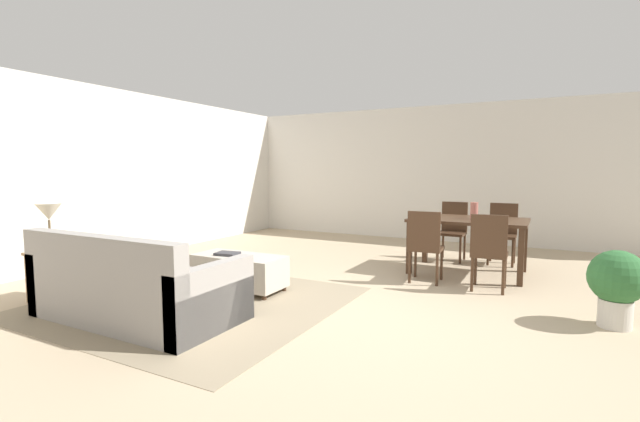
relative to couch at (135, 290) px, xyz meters
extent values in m
plane|color=tan|center=(1.85, 1.09, -0.28)|extent=(10.80, 10.80, 0.00)
cube|color=silver|center=(1.85, 6.09, 1.07)|extent=(9.00, 0.12, 2.70)
cube|color=silver|center=(-2.65, 1.59, 1.07)|extent=(0.12, 11.00, 2.70)
cube|color=gray|center=(0.12, 0.66, -0.28)|extent=(3.00, 2.80, 0.01)
cube|color=gray|center=(0.00, 0.05, -0.07)|extent=(2.00, 1.00, 0.42)
cube|color=gray|center=(0.00, -0.37, 0.36)|extent=(2.00, 0.16, 0.44)
cube|color=gray|center=(-0.93, 0.05, 0.03)|extent=(0.14, 1.00, 0.62)
cube|color=gray|center=(0.93, 0.05, 0.03)|extent=(0.14, 1.00, 0.62)
cube|color=beige|center=(-0.39, -0.11, 0.31)|extent=(0.36, 0.13, 0.36)
cube|color=slate|center=(0.39, -0.10, 0.32)|extent=(0.38, 0.13, 0.38)
cube|color=#B7AD9E|center=(0.25, 1.27, -0.04)|extent=(1.11, 0.51, 0.36)
cylinder|color=#422B1C|center=(-0.26, 1.48, -0.25)|extent=(0.05, 0.05, 0.06)
cylinder|color=#422B1C|center=(0.75, 1.48, -0.25)|extent=(0.05, 0.05, 0.06)
cylinder|color=#422B1C|center=(-0.26, 1.07, -0.25)|extent=(0.05, 0.05, 0.06)
cylinder|color=#422B1C|center=(0.75, 1.07, -0.25)|extent=(0.05, 0.05, 0.06)
cube|color=olive|center=(-1.30, -0.02, 0.25)|extent=(0.40, 0.40, 0.03)
cylinder|color=olive|center=(-1.47, 0.15, -0.03)|extent=(0.04, 0.04, 0.52)
cylinder|color=olive|center=(-1.13, 0.15, -0.03)|extent=(0.04, 0.04, 0.52)
cylinder|color=olive|center=(-1.47, -0.19, -0.03)|extent=(0.04, 0.04, 0.52)
cylinder|color=olive|center=(-1.13, -0.19, -0.03)|extent=(0.04, 0.04, 0.52)
cylinder|color=brown|center=(-1.30, -0.02, 0.28)|extent=(0.16, 0.16, 0.02)
cylinder|color=brown|center=(-1.30, -0.02, 0.45)|extent=(0.02, 0.02, 0.32)
cone|color=beige|center=(-1.30, -0.02, 0.70)|extent=(0.26, 0.26, 0.18)
cube|color=#422B1C|center=(2.51, 3.45, 0.46)|extent=(1.52, 0.98, 0.04)
cube|color=#422B1C|center=(1.81, 3.88, 0.08)|extent=(0.07, 0.07, 0.72)
cube|color=#422B1C|center=(3.21, 3.88, 0.08)|extent=(0.07, 0.07, 0.72)
cube|color=#422B1C|center=(1.81, 3.02, 0.08)|extent=(0.07, 0.07, 0.72)
cube|color=#422B1C|center=(3.21, 3.02, 0.08)|extent=(0.07, 0.07, 0.72)
cube|color=#422B1C|center=(2.12, 2.71, 0.15)|extent=(0.42, 0.42, 0.04)
cube|color=#422B1C|center=(2.13, 2.53, 0.40)|extent=(0.40, 0.06, 0.47)
cylinder|color=#422B1C|center=(1.94, 2.87, -0.08)|extent=(0.04, 0.04, 0.41)
cylinder|color=#422B1C|center=(2.28, 2.89, -0.08)|extent=(0.04, 0.04, 0.41)
cylinder|color=#422B1C|center=(1.96, 2.53, -0.08)|extent=(0.04, 0.04, 0.41)
cylinder|color=#422B1C|center=(2.30, 2.55, -0.08)|extent=(0.04, 0.04, 0.41)
cube|color=#422B1C|center=(2.88, 2.67, 0.15)|extent=(0.41, 0.41, 0.04)
cube|color=#422B1C|center=(2.89, 2.49, 0.40)|extent=(0.40, 0.05, 0.47)
cylinder|color=#422B1C|center=(2.71, 2.84, -0.08)|extent=(0.04, 0.04, 0.41)
cylinder|color=#422B1C|center=(3.05, 2.85, -0.08)|extent=(0.04, 0.04, 0.41)
cylinder|color=#422B1C|center=(2.72, 2.50, -0.08)|extent=(0.04, 0.04, 0.41)
cylinder|color=#422B1C|center=(3.06, 2.51, -0.08)|extent=(0.04, 0.04, 0.41)
cube|color=#422B1C|center=(2.15, 4.19, 0.15)|extent=(0.41, 0.41, 0.04)
cube|color=#422B1C|center=(2.15, 4.37, 0.40)|extent=(0.40, 0.05, 0.47)
cylinder|color=#422B1C|center=(2.32, 4.02, -0.08)|extent=(0.04, 0.04, 0.41)
cylinder|color=#422B1C|center=(1.98, 4.02, -0.08)|extent=(0.04, 0.04, 0.41)
cylinder|color=#422B1C|center=(2.32, 4.36, -0.08)|extent=(0.04, 0.04, 0.41)
cylinder|color=#422B1C|center=(1.98, 4.36, -0.08)|extent=(0.04, 0.04, 0.41)
cube|color=#422B1C|center=(2.88, 4.26, 0.15)|extent=(0.40, 0.40, 0.04)
cube|color=#422B1C|center=(2.88, 4.44, 0.40)|extent=(0.40, 0.04, 0.47)
cylinder|color=#422B1C|center=(3.05, 4.09, -0.08)|extent=(0.04, 0.04, 0.41)
cylinder|color=#422B1C|center=(2.71, 4.09, -0.08)|extent=(0.04, 0.04, 0.41)
cylinder|color=#422B1C|center=(3.05, 4.43, -0.08)|extent=(0.04, 0.04, 0.41)
cylinder|color=#422B1C|center=(2.71, 4.43, -0.08)|extent=(0.04, 0.04, 0.41)
cylinder|color=#B26659|center=(2.59, 3.43, 0.59)|extent=(0.10, 0.10, 0.23)
cube|color=#333338|center=(0.12, 1.22, 0.15)|extent=(0.29, 0.24, 0.03)
cylinder|color=beige|center=(4.06, 1.88, -0.15)|extent=(0.28, 0.28, 0.26)
sphere|color=#2D6633|center=(4.06, 1.88, 0.18)|extent=(0.49, 0.49, 0.49)
camera|label=1|loc=(3.49, -2.80, 1.15)|focal=24.51mm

